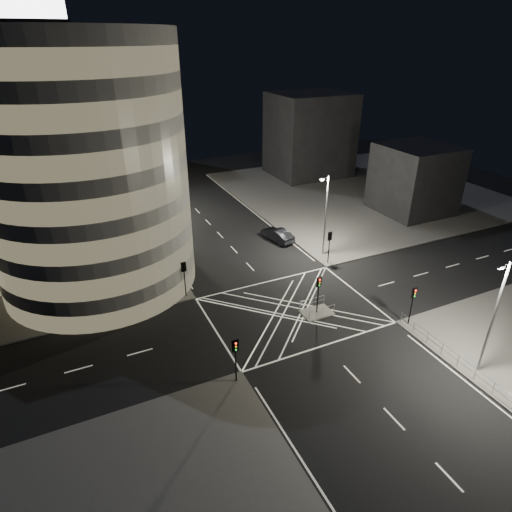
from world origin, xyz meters
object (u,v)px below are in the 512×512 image
traffic_signal_island (318,288)px  traffic_signal_fr (330,241)px  traffic_signal_nr (413,299)px  traffic_signal_fl (184,273)px  street_lamp_left_near (163,231)px  street_lamp_right_near (493,315)px  street_lamp_left_far (131,185)px  street_lamp_right_far (325,213)px  central_island (317,313)px  traffic_signal_nl (235,353)px  sedan (277,235)px

traffic_signal_island → traffic_signal_fr: bearing=50.7°
traffic_signal_nr → traffic_signal_island: (-6.80, 5.30, 0.00)m
traffic_signal_fl → street_lamp_left_near: 5.86m
street_lamp_right_near → street_lamp_left_far: bearing=113.2°
traffic_signal_island → traffic_signal_nr: bearing=-37.9°
traffic_signal_nr → street_lamp_left_near: size_ratio=0.40×
traffic_signal_fl → street_lamp_right_far: street_lamp_right_far is taller
traffic_signal_fl → street_lamp_right_far: bearing=6.9°
central_island → street_lamp_left_far: 33.95m
traffic_signal_nr → street_lamp_right_far: bearing=87.7°
central_island → street_lamp_right_far: 13.98m
traffic_signal_nl → traffic_signal_fr: (17.60, 13.60, 0.00)m
traffic_signal_fr → traffic_signal_island: size_ratio=1.00×
traffic_signal_nr → central_island: bearing=142.1°
sedan → street_lamp_left_near: bearing=-1.5°
street_lamp_right_far → traffic_signal_fl: bearing=-173.1°
central_island → street_lamp_left_far: (-11.44, 31.50, 5.47)m
street_lamp_right_far → traffic_signal_nl: bearing=-139.1°
sedan → traffic_signal_fr: bearing=94.0°
traffic_signal_island → sedan: traffic_signal_island is taller
street_lamp_right_near → central_island: bearing=120.7°
sedan → traffic_signal_fl: bearing=16.2°
traffic_signal_fr → sedan: bearing=106.8°
street_lamp_left_near → street_lamp_right_far: same height
street_lamp_left_near → traffic_signal_fl: bearing=-83.0°
street_lamp_left_near → traffic_signal_nl: bearing=-88.1°
traffic_signal_fl → traffic_signal_nr: same height
traffic_signal_fr → traffic_signal_nr: same height
street_lamp_left_near → street_lamp_right_near: bearing=-54.0°
traffic_signal_fl → street_lamp_left_far: 23.36m
traffic_signal_nl → street_lamp_left_near: (-0.64, 18.80, 2.63)m
traffic_signal_fl → street_lamp_right_near: 27.79m
traffic_signal_fl → traffic_signal_fr: same height
street_lamp_right_far → traffic_signal_fr: bearing=-106.1°
traffic_signal_island → street_lamp_left_far: bearing=110.0°
traffic_signal_fl → street_lamp_left_near: street_lamp_left_near is taller
street_lamp_left_far → traffic_signal_nr: bearing=-63.6°
traffic_signal_fl → traffic_signal_island: (10.80, -8.30, 0.00)m
street_lamp_left_far → street_lamp_right_near: 47.88m
street_lamp_left_far → street_lamp_right_far: (18.87, -21.00, 0.00)m
traffic_signal_island → sedan: bearing=75.5°
central_island → traffic_signal_island: traffic_signal_island is taller
traffic_signal_island → traffic_signal_nl: bearing=-153.9°
traffic_signal_island → street_lamp_right_near: size_ratio=0.40×
traffic_signal_island → street_lamp_left_far: (-11.44, 31.50, 2.63)m
central_island → traffic_signal_fr: bearing=50.7°
traffic_signal_fr → street_lamp_left_far: 29.63m
traffic_signal_fr → street_lamp_left_near: bearing=164.1°
traffic_signal_fr → street_lamp_right_near: size_ratio=0.40×
traffic_signal_nl → sedan: traffic_signal_nl is taller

